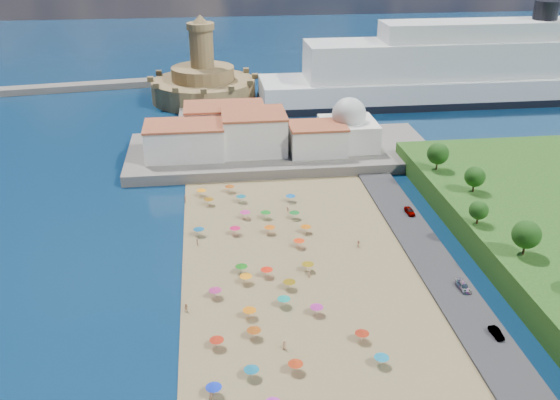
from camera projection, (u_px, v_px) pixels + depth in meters
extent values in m
plane|color=#071938|center=(275.00, 292.00, 120.40)|extent=(700.00, 700.00, 0.00)
cube|color=#59544C|center=(280.00, 152.00, 186.61)|extent=(90.00, 36.00, 3.00)
cube|color=#59544C|center=(205.00, 120.00, 215.82)|extent=(18.00, 70.00, 2.40)
cube|color=silver|center=(185.00, 141.00, 177.39)|extent=(22.00, 14.00, 9.00)
cube|color=silver|center=(254.00, 133.00, 180.98)|extent=(18.00, 16.00, 11.00)
cube|color=silver|center=(317.00, 140.00, 180.00)|extent=(16.00, 12.00, 8.00)
cube|color=silver|center=(225.00, 123.00, 191.11)|extent=(24.00, 14.00, 10.00)
cube|color=silver|center=(348.00, 134.00, 184.70)|extent=(16.00, 16.00, 8.00)
sphere|color=silver|center=(349.00, 114.00, 182.18)|extent=(10.00, 10.00, 10.00)
cylinder|color=silver|center=(350.00, 102.00, 180.58)|extent=(1.20, 1.20, 1.60)
cylinder|color=#967E4B|center=(204.00, 90.00, 241.66)|extent=(40.00, 40.00, 8.00)
cylinder|color=#967E4B|center=(203.00, 73.00, 238.93)|extent=(24.00, 24.00, 5.00)
cylinder|color=#967E4B|center=(202.00, 48.00, 234.93)|extent=(9.00, 9.00, 14.00)
cylinder|color=#967E4B|center=(200.00, 26.00, 231.49)|extent=(10.40, 10.40, 2.40)
cone|color=#967E4B|center=(200.00, 19.00, 230.35)|extent=(6.00, 6.00, 3.00)
cube|color=black|center=(477.00, 97.00, 242.16)|extent=(169.42, 25.75, 2.73)
cube|color=white|center=(478.00, 88.00, 240.61)|extent=(168.42, 25.35, 10.10)
cube|color=white|center=(482.00, 57.00, 235.66)|extent=(134.74, 20.73, 13.47)
cube|color=white|center=(486.00, 30.00, 231.41)|extent=(78.61, 16.02, 6.73)
cylinder|color=black|center=(546.00, 10.00, 231.14)|extent=(8.98, 8.98, 6.73)
cylinder|color=gray|center=(235.00, 231.00, 141.11)|extent=(0.07, 0.07, 2.00)
cone|color=#D5114F|center=(235.00, 227.00, 140.73)|extent=(2.50, 2.50, 0.60)
cylinder|color=gray|center=(267.00, 272.00, 124.82)|extent=(0.07, 0.07, 2.00)
cone|color=red|center=(267.00, 268.00, 124.44)|extent=(2.50, 2.50, 0.60)
cylinder|color=gray|center=(199.00, 232.00, 140.63)|extent=(0.07, 0.07, 2.00)
cone|color=#0D4E7C|center=(199.00, 228.00, 140.25)|extent=(2.50, 2.50, 0.60)
cylinder|color=gray|center=(294.00, 215.00, 148.40)|extent=(0.07, 0.07, 2.00)
cone|color=#147024|center=(294.00, 211.00, 148.03)|extent=(2.50, 2.50, 0.60)
cylinder|color=gray|center=(230.00, 189.00, 162.44)|extent=(0.07, 0.07, 2.00)
cone|color=#9F440E|center=(230.00, 185.00, 162.06)|extent=(2.50, 2.50, 0.60)
cylinder|color=gray|center=(217.00, 343.00, 104.36)|extent=(0.07, 0.07, 2.00)
cone|color=#AE210D|center=(217.00, 338.00, 103.98)|extent=(2.50, 2.50, 0.60)
cylinder|color=gray|center=(209.00, 202.00, 155.22)|extent=(0.07, 0.07, 2.00)
cone|color=#8B550C|center=(209.00, 198.00, 154.84)|extent=(2.50, 2.50, 0.60)
cylinder|color=gray|center=(295.00, 367.00, 98.89)|extent=(0.07, 0.07, 2.00)
cone|color=#AC2D0D|center=(296.00, 362.00, 98.52)|extent=(2.50, 2.50, 0.60)
cylinder|color=gray|center=(306.00, 229.00, 141.78)|extent=(0.07, 0.07, 2.00)
cone|color=#D4620B|center=(306.00, 225.00, 141.40)|extent=(2.50, 2.50, 0.60)
cylinder|color=gray|center=(246.00, 279.00, 122.57)|extent=(0.07, 0.07, 2.00)
cone|color=orange|center=(246.00, 275.00, 122.19)|extent=(2.50, 2.50, 0.60)
cylinder|color=gray|center=(201.00, 193.00, 160.17)|extent=(0.07, 0.07, 2.00)
cone|color=orange|center=(201.00, 189.00, 159.79)|extent=(2.50, 2.50, 0.60)
cylinder|color=gray|center=(266.00, 215.00, 148.48)|extent=(0.07, 0.07, 2.00)
cone|color=#16801F|center=(266.00, 211.00, 148.10)|extent=(2.50, 2.50, 0.60)
cylinder|color=gray|center=(362.00, 336.00, 106.01)|extent=(0.07, 0.07, 2.00)
cone|color=#98220D|center=(362.00, 332.00, 105.63)|extent=(2.50, 2.50, 0.60)
cylinder|color=gray|center=(241.00, 199.00, 156.82)|extent=(0.07, 0.07, 2.00)
cone|color=#0D6078|center=(241.00, 195.00, 156.44)|extent=(2.50, 2.50, 0.60)
cylinder|color=gray|center=(299.00, 243.00, 135.76)|extent=(0.07, 0.07, 2.00)
cone|color=#F7350A|center=(299.00, 239.00, 135.38)|extent=(2.50, 2.50, 0.60)
cylinder|color=gray|center=(270.00, 230.00, 141.50)|extent=(0.07, 0.07, 2.00)
cone|color=#DD5A0C|center=(270.00, 226.00, 141.12)|extent=(2.50, 2.50, 0.60)
cylinder|color=gray|center=(308.00, 267.00, 126.74)|extent=(0.07, 0.07, 2.00)
cone|color=#8B6B0C|center=(308.00, 263.00, 126.36)|extent=(2.50, 2.50, 0.60)
cylinder|color=gray|center=(214.00, 390.00, 94.02)|extent=(0.07, 0.07, 2.00)
cone|color=#0E27BE|center=(214.00, 386.00, 93.64)|extent=(2.50, 2.50, 0.60)
cylinder|color=gray|center=(254.00, 333.00, 106.78)|extent=(0.07, 0.07, 2.00)
cone|color=#95400D|center=(254.00, 329.00, 106.41)|extent=(2.50, 2.50, 0.60)
cylinder|color=gray|center=(317.00, 310.00, 113.02)|extent=(0.07, 0.07, 2.00)
cone|color=#A42383|center=(317.00, 306.00, 112.64)|extent=(2.50, 2.50, 0.60)
cylinder|color=gray|center=(249.00, 313.00, 112.12)|extent=(0.07, 0.07, 2.00)
cone|color=orange|center=(249.00, 309.00, 111.75)|extent=(2.50, 2.50, 0.60)
cylinder|color=gray|center=(381.00, 360.00, 100.31)|extent=(0.07, 0.07, 2.00)
cone|color=#11749E|center=(382.00, 356.00, 99.93)|extent=(2.50, 2.50, 0.60)
cylinder|color=gray|center=(241.00, 269.00, 125.95)|extent=(0.07, 0.07, 2.00)
cone|color=#166C13|center=(241.00, 265.00, 125.57)|extent=(2.50, 2.50, 0.60)
cylinder|color=gray|center=(215.00, 293.00, 118.03)|extent=(0.07, 0.07, 2.00)
cone|color=#A62366|center=(215.00, 289.00, 117.65)|extent=(2.50, 2.50, 0.60)
cylinder|color=gray|center=(284.00, 302.00, 115.42)|extent=(0.07, 0.07, 2.00)
cone|color=#0F8C7B|center=(284.00, 297.00, 115.04)|extent=(2.50, 2.50, 0.60)
cylinder|color=gray|center=(252.00, 372.00, 97.65)|extent=(0.07, 0.07, 2.00)
cone|color=#0E6284|center=(251.00, 368.00, 97.27)|extent=(2.50, 2.50, 0.60)
cylinder|color=gray|center=(291.00, 198.00, 157.07)|extent=(0.07, 0.07, 2.00)
cone|color=#0D5FAF|center=(291.00, 195.00, 156.69)|extent=(2.50, 2.50, 0.60)
cylinder|color=gray|center=(289.00, 284.00, 120.69)|extent=(0.07, 0.07, 2.00)
cone|color=#7A5C0B|center=(289.00, 281.00, 120.31)|extent=(2.50, 2.50, 0.60)
cylinder|color=gray|center=(245.00, 215.00, 148.55)|extent=(0.07, 0.07, 2.00)
cone|color=#C1297D|center=(245.00, 211.00, 148.17)|extent=(2.50, 2.50, 0.60)
imported|color=tan|center=(186.00, 308.00, 113.80)|extent=(0.99, 0.83, 1.83)
imported|color=tan|center=(358.00, 244.00, 135.95)|extent=(1.10, 1.49, 1.56)
imported|color=tan|center=(185.00, 199.00, 156.90)|extent=(0.49, 1.12, 1.89)
imported|color=tan|center=(211.00, 395.00, 93.28)|extent=(0.66, 0.51, 1.61)
imported|color=tan|center=(198.00, 242.00, 136.33)|extent=(1.03, 1.31, 1.78)
imported|color=tan|center=(284.00, 345.00, 104.10)|extent=(0.96, 0.73, 1.77)
imported|color=tan|center=(288.00, 210.00, 151.32)|extent=(1.20, 1.30, 1.75)
imported|color=tan|center=(309.00, 275.00, 124.13)|extent=(0.54, 0.74, 1.87)
imported|color=gray|center=(410.00, 211.00, 149.94)|extent=(1.90, 4.31, 1.44)
imported|color=gray|center=(496.00, 333.00, 106.75)|extent=(1.59, 3.83, 1.23)
imported|color=gray|center=(463.00, 286.00, 119.95)|extent=(2.16, 4.53, 1.28)
cylinder|color=#382314|center=(524.00, 247.00, 121.21)|extent=(0.50, 0.50, 3.12)
sphere|color=#14380F|center=(527.00, 234.00, 120.03)|extent=(5.62, 5.62, 5.62)
cylinder|color=#382314|center=(477.00, 219.00, 133.33)|extent=(0.50, 0.50, 2.31)
sphere|color=#14380F|center=(479.00, 210.00, 132.46)|extent=(4.16, 4.16, 4.16)
cylinder|color=#382314|center=(474.00, 186.00, 148.65)|extent=(0.50, 0.50, 2.75)
sphere|color=#14380F|center=(475.00, 177.00, 147.61)|extent=(4.94, 4.94, 4.94)
cylinder|color=#382314|center=(437.00, 164.00, 161.32)|extent=(0.50, 0.50, 3.13)
sphere|color=#14380F|center=(438.00, 154.00, 160.13)|extent=(5.63, 5.63, 5.63)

